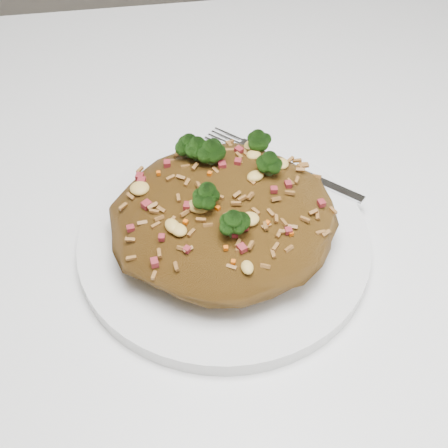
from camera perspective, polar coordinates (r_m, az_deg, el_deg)
The scene contains 4 objects.
dining_table at distance 0.60m, azimuth -6.43°, elevation -7.20°, with size 1.20×0.80×0.75m.
plate at distance 0.52m, azimuth 0.00°, elevation -1.64°, with size 0.24×0.24×0.01m, color white.
fried_rice at distance 0.49m, azimuth -0.00°, elevation 1.38°, with size 0.18×0.17×0.07m.
fork at distance 0.57m, azimuth 6.06°, elevation 5.10°, with size 0.13×0.12×0.00m.
Camera 1 is at (0.01, -0.35, 1.15)m, focal length 50.00 mm.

